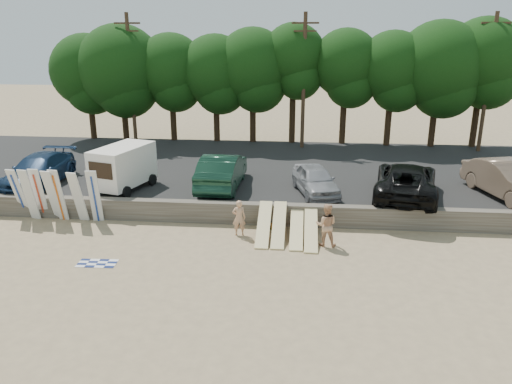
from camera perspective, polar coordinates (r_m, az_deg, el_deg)
ground at (r=20.54m, az=-0.78°, el=-6.71°), size 120.00×120.00×0.00m
seawall at (r=23.10m, az=0.01°, el=-2.47°), size 44.00×0.50×1.00m
parking_lot at (r=30.25m, az=1.36°, el=2.25°), size 44.00×14.50×0.70m
treeline at (r=36.12m, az=1.80°, el=14.21°), size 33.17×6.22×8.78m
utility_poles at (r=34.67m, az=5.48°, el=12.77°), size 25.80×0.26×9.00m
box_trailer at (r=26.47m, az=-14.94°, el=2.94°), size 2.76×3.90×2.26m
car_0 at (r=28.87m, az=-23.58°, el=2.28°), size 2.23×5.44×1.58m
car_1 at (r=26.05m, az=-3.91°, el=2.43°), size 2.02×5.47×1.79m
car_2 at (r=25.22m, az=6.79°, el=1.39°), size 2.73×4.51×1.44m
car_3 at (r=25.54m, az=16.77°, el=1.27°), size 3.99×6.58×1.71m
car_4 at (r=27.40m, az=26.88°, el=1.25°), size 3.26×5.71×1.78m
surfboard_upright_0 at (r=26.01m, az=-25.47°, el=-0.14°), size 0.62×0.85×2.52m
surfboard_upright_1 at (r=25.52m, az=-24.50°, el=-0.29°), size 0.59×0.68×2.56m
surfboard_upright_2 at (r=25.50m, az=-23.56°, el=-0.18°), size 0.51×0.62×2.55m
surfboard_upright_3 at (r=25.04m, az=-22.23°, el=-0.36°), size 0.61×0.80×2.53m
surfboard_upright_4 at (r=24.90m, az=-21.66°, el=-0.34°), size 0.57×0.60×2.57m
surfboard_upright_5 at (r=24.39m, az=-19.69°, el=-0.54°), size 0.61×0.81×2.52m
surfboard_upright_6 at (r=24.16m, az=-17.95°, el=-0.47°), size 0.54×0.56×2.57m
surfboard_low_0 at (r=21.68m, az=0.90°, el=-3.67°), size 0.56×2.82×1.15m
surfboard_low_1 at (r=21.64m, az=2.64°, el=-3.72°), size 0.56×2.82×1.15m
surfboard_low_2 at (r=21.64m, az=4.67°, el=-4.14°), size 0.56×2.90×0.90m
surfboard_low_3 at (r=21.50m, az=6.30°, el=-4.30°), size 0.56×2.89×0.93m
beachgoer_a at (r=21.75m, az=-1.96°, el=-2.96°), size 0.62×0.45×1.61m
beachgoer_b at (r=20.87m, az=8.02°, el=-3.75°), size 0.93×0.74×1.83m
cooler at (r=22.56m, az=1.10°, el=-3.91°), size 0.43×0.37×0.32m
gear_bag at (r=22.62m, az=1.95°, el=-3.99°), size 0.37×0.33×0.22m
beach_towel at (r=20.42m, az=-17.70°, el=-7.77°), size 1.56×1.56×0.00m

